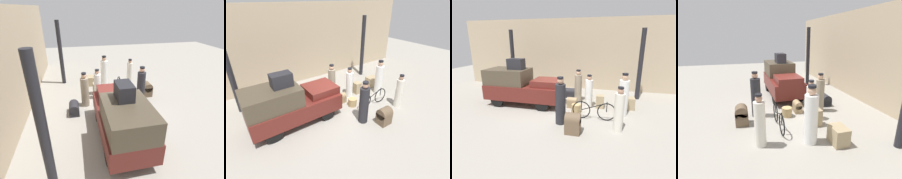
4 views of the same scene
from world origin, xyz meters
TOP-DOWN VIEW (x-y plane):
  - ground_plane at (0.00, 0.00)m, footprint 30.00×30.00m
  - station_building_facade at (0.00, 4.08)m, footprint 16.00×0.15m
  - canopy_pillar_left at (-3.68, 2.56)m, footprint 0.24×0.24m
  - canopy_pillar_right at (3.80, 2.56)m, footprint 0.24×0.24m
  - truck at (-2.06, 0.35)m, footprint 3.74×1.55m
  - bicycle at (1.67, -0.65)m, footprint 1.78×0.04m
  - wicker_basket at (0.84, -0.11)m, footprint 0.42×0.42m
  - porter_lifting_near_truck at (0.67, 1.42)m, footprint 0.38×0.38m
  - porter_with_bicycle at (0.43, -1.31)m, footprint 0.40×0.40m
  - conductor_in_dark_uniform at (1.31, 0.73)m, footprint 0.35×0.35m
  - porter_standing_middle at (2.84, 0.10)m, footprint 0.42×0.42m
  - porter_carrying_trunk at (2.59, -1.40)m, footprint 0.34×0.34m
  - suitcase_tan_flat at (0.05, 1.99)m, footprint 0.72×0.44m
  - trunk_barrel_dark at (0.55, 0.43)m, footprint 0.47×0.31m
  - trunk_wicker_pale at (1.86, 0.73)m, footprint 0.37×0.36m
  - trunk_large_brown at (3.14, 0.90)m, footprint 0.62×0.47m
  - trunk_umber_medium at (1.04, -1.92)m, footprint 0.53×0.47m
  - trunk_on_truck_roof at (-2.26, 0.35)m, footprint 0.76×0.50m

SIDE VIEW (x-z plane):
  - ground_plane at x=0.00m, z-range 0.00..0.00m
  - wicker_basket at x=0.84m, z-range 0.00..0.38m
  - suitcase_tan_flat at x=0.05m, z-range -0.02..0.51m
  - trunk_barrel_dark at x=0.55m, z-range 0.00..0.51m
  - trunk_large_brown at x=3.14m, z-range 0.00..0.56m
  - trunk_wicker_pale at x=1.86m, z-range 0.00..0.62m
  - trunk_umber_medium at x=1.04m, z-range 0.01..0.76m
  - bicycle at x=1.67m, z-range -0.02..0.78m
  - conductor_in_dark_uniform at x=1.31m, z-range -0.07..1.53m
  - porter_carrying_trunk at x=2.59m, z-range -0.07..1.58m
  - porter_lifting_near_truck at x=0.67m, z-range -0.07..1.63m
  - porter_standing_middle at x=2.84m, z-range -0.08..1.77m
  - porter_with_bicycle at x=0.43m, z-range -0.08..1.80m
  - truck at x=-2.06m, z-range 0.05..1.84m
  - canopy_pillar_left at x=-3.68m, z-range 0.00..3.77m
  - canopy_pillar_right at x=3.80m, z-range 0.00..3.77m
  - trunk_on_truck_roof at x=-2.26m, z-range 1.79..2.30m
  - station_building_facade at x=0.00m, z-range 0.00..4.50m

